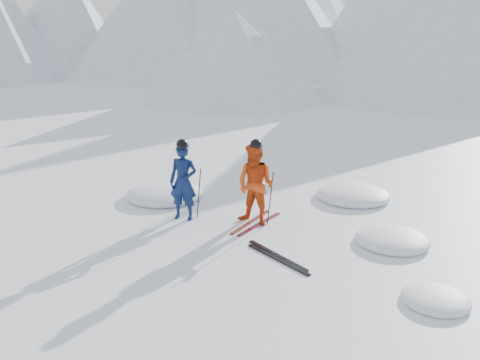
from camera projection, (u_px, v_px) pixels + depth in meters
The scene contains 12 objects.
ground at pixel (293, 252), 10.02m from camera, with size 160.00×160.00×0.00m, color white.
skier_blue at pixel (183, 182), 11.58m from camera, with size 0.65×0.43×1.78m, color #0B1A43.
skier_red at pixel (255, 185), 11.26m from camera, with size 0.90×0.70×1.85m, color #CC4210.
pole_blue_left at pixel (178, 190), 11.95m from camera, with size 0.02×0.02×1.19m, color black.
pole_blue_right at pixel (199, 193), 11.73m from camera, with size 0.02×0.02×1.19m, color black.
pole_red_left at pixel (250, 193), 11.71m from camera, with size 0.02×0.02×1.23m, color black.
pole_red_right at pixel (270, 198), 11.30m from camera, with size 0.02×0.02×1.23m, color black.
ski_worn_left at pixel (251, 222), 11.58m from camera, with size 0.09×1.70×0.03m, color black.
ski_worn_right at pixel (260, 224), 11.45m from camera, with size 0.09×1.70×0.03m, color black.
ski_loose_a at pixel (277, 255), 9.85m from camera, with size 0.09×1.70×0.03m, color black.
ski_loose_b at pixel (278, 259), 9.68m from camera, with size 0.09×1.70×0.03m, color black.
snow_lumps at pixel (281, 209), 12.46m from camera, with size 8.82×5.78×0.44m.
Camera 1 is at (4.33, -8.20, 4.19)m, focal length 38.00 mm.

